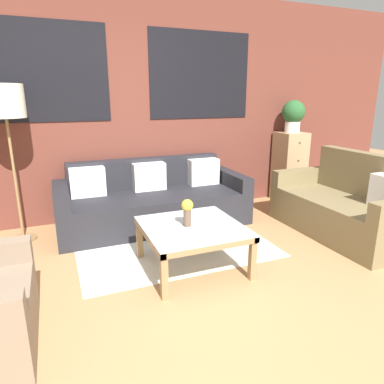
{
  "coord_description": "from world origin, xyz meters",
  "views": [
    {
      "loc": [
        -0.94,
        -1.96,
        1.55
      ],
      "look_at": [
        0.39,
        1.31,
        0.55
      ],
      "focal_mm": 32.0,
      "sensor_mm": 36.0,
      "label": 1
    }
  ],
  "objects": [
    {
      "name": "flower_vase",
      "position": [
        0.1,
        0.72,
        0.57
      ],
      "size": [
        0.11,
        0.11,
        0.25
      ],
      "color": "brown",
      "rests_on": "coffee_table"
    },
    {
      "name": "couch_dark",
      "position": [
        0.13,
        1.95,
        0.28
      ],
      "size": [
        2.27,
        0.88,
        0.78
      ],
      "color": "#232328",
      "rests_on": "ground_plane"
    },
    {
      "name": "rug",
      "position": [
        0.15,
        1.26,
        0.0
      ],
      "size": [
        1.99,
        1.42,
        0.0
      ],
      "color": "silver",
      "rests_on": "ground_plane"
    },
    {
      "name": "ground_plane",
      "position": [
        0.0,
        0.0,
        0.0
      ],
      "size": [
        16.0,
        16.0,
        0.0
      ],
      "primitive_type": "plane",
      "color": "#AD7F51"
    },
    {
      "name": "potted_plant",
      "position": [
        2.31,
        2.17,
        1.29
      ],
      "size": [
        0.33,
        0.33,
        0.46
      ],
      "color": "silver",
      "rests_on": "drawer_cabinet"
    },
    {
      "name": "floor_lamp",
      "position": [
        -1.35,
        2.02,
        1.44
      ],
      "size": [
        0.39,
        0.39,
        1.66
      ],
      "color": "olive",
      "rests_on": "ground_plane"
    },
    {
      "name": "coffee_table",
      "position": [
        0.15,
        0.72,
        0.35
      ],
      "size": [
        0.87,
        0.87,
        0.42
      ],
      "color": "silver",
      "rests_on": "ground_plane"
    },
    {
      "name": "settee_vintage",
      "position": [
        2.09,
        0.82,
        0.31
      ],
      "size": [
        0.8,
        1.62,
        0.92
      ],
      "color": "olive",
      "rests_on": "ground_plane"
    },
    {
      "name": "drawer_cabinet",
      "position": [
        2.31,
        2.17,
        0.51
      ],
      "size": [
        0.39,
        0.4,
        1.03
      ],
      "color": "tan",
      "rests_on": "ground_plane"
    },
    {
      "name": "wall_back_brick",
      "position": [
        0.0,
        2.44,
        1.41
      ],
      "size": [
        8.4,
        0.09,
        2.8
      ],
      "color": "brown",
      "rests_on": "ground_plane"
    }
  ]
}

